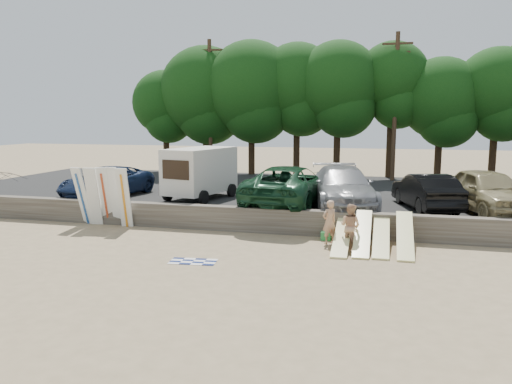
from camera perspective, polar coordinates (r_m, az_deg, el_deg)
ground at (r=16.84m, az=9.08°, el=-7.43°), size 120.00×120.00×0.00m
seawall at (r=19.63m, az=9.93°, el=-3.66°), size 44.00×0.50×1.00m
parking_lot at (r=27.02m, az=11.18°, el=-0.68°), size 44.00×14.50×0.70m
treeline at (r=33.72m, az=11.50°, el=11.48°), size 33.53×6.79×9.06m
utility_poles at (r=32.16m, az=15.63°, el=9.70°), size 25.80×0.26×9.00m
box_trailer at (r=24.11m, az=-6.41°, el=2.46°), size 2.88×4.18×2.45m
car_0 at (r=25.76m, az=-16.67°, el=1.12°), size 3.10×5.59×1.48m
car_1 at (r=22.42m, az=3.82°, el=0.78°), size 3.56×6.62×1.76m
car_2 at (r=22.15m, az=9.85°, el=0.55°), size 3.74×6.42×1.75m
car_3 at (r=22.52m, az=18.88°, el=0.08°), size 2.84×4.93×1.54m
car_4 at (r=22.66m, az=24.93°, el=0.12°), size 3.52×5.67×1.80m
surfboard_upright_0 at (r=22.60m, az=-19.25°, el=-0.44°), size 0.61×0.81×2.52m
surfboard_upright_1 at (r=22.27m, az=-18.12°, el=-0.51°), size 0.60×0.79×2.53m
surfboard_upright_2 at (r=22.19m, az=-16.88°, el=-0.47°), size 0.58×0.74×2.54m
surfboard_upright_3 at (r=21.95m, az=-15.79°, el=-0.50°), size 0.53×0.61×2.56m
surfboard_upright_4 at (r=21.49m, az=-14.85°, el=-0.66°), size 0.58×0.69×2.55m
surfboard_low_0 at (r=18.00m, az=9.81°, el=-5.09°), size 0.56×2.93×0.80m
surfboard_low_1 at (r=17.99m, az=12.08°, el=-4.60°), size 0.56×2.83×1.14m
surfboard_low_2 at (r=18.12m, az=14.12°, el=-4.90°), size 0.56×2.89×0.95m
surfboard_low_3 at (r=18.03m, az=16.65°, el=-4.73°), size 0.56×2.82×1.15m
beachgoer_a at (r=18.47m, az=8.37°, el=-3.41°), size 0.70×0.68×1.62m
beachgoer_b at (r=17.94m, az=10.71°, el=-3.85°), size 0.96×0.88×1.60m
cooler at (r=19.11m, az=8.06°, el=-4.99°), size 0.41×0.34×0.32m
gear_bag at (r=18.77m, az=9.38°, el=-5.43°), size 0.32×0.28×0.22m
beach_towel at (r=16.32m, az=-7.20°, el=-7.89°), size 1.65×1.65×0.00m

